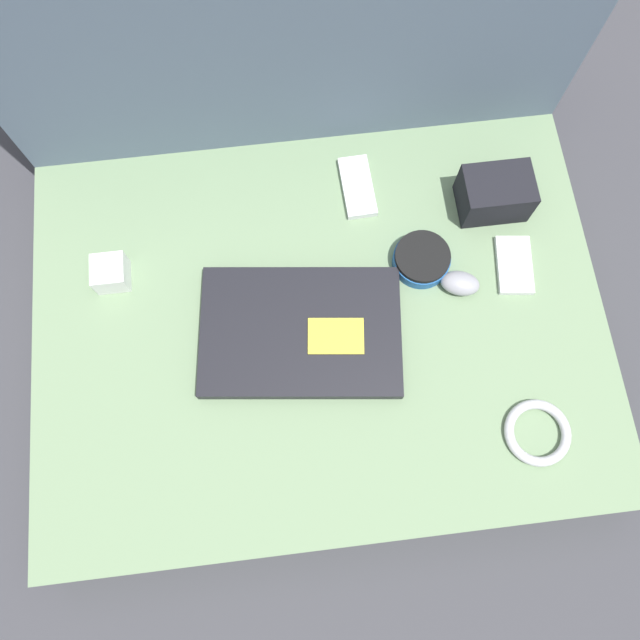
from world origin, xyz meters
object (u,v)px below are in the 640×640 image
Objects in this scene: phone_black at (514,265)px; charger_brick at (111,273)px; phone_silver at (357,187)px; speaker_puck at (422,259)px; camera_pouch at (495,194)px; laptop at (301,332)px; computer_mouse at (460,283)px.

phone_black is 0.68m from charger_brick.
charger_brick reaches higher than phone_silver.
charger_brick reaches higher than phone_black.
phone_silver is 2.13× the size of charger_brick.
camera_pouch is (0.14, 0.10, 0.02)m from speaker_puck.
phone_silver is 0.30m from phone_black.
camera_pouch reaches higher than laptop.
speaker_puck is 1.74× the size of charger_brick.
speaker_puck is 0.16m from phone_black.
computer_mouse is 0.78× the size of speaker_puck.
phone_silver is (-0.14, 0.20, -0.01)m from computer_mouse.
phone_silver is at bearing 143.35° from computer_mouse.
computer_mouse is at bearing -159.15° from phone_black.
charger_brick is at bearing -166.46° from phone_silver.
camera_pouch is (0.36, 0.20, 0.03)m from laptop.
laptop is 2.99× the size of camera_pouch.
charger_brick is (-0.43, -0.12, 0.02)m from phone_silver.
computer_mouse is at bearing -119.60° from camera_pouch.
speaker_puck is 0.18m from phone_silver.
charger_brick is at bearing 176.27° from speaker_puck.
speaker_puck reaches higher than laptop.
camera_pouch is at bearing 78.39° from computer_mouse.
charger_brick reaches higher than laptop.
laptop is at bearing -151.28° from computer_mouse.
phone_black is at bearing 31.83° from computer_mouse.
phone_silver reaches higher than phone_black.
computer_mouse reaches higher than phone_black.
phone_black is at bearing 18.34° from laptop.
speaker_puck is (0.22, 0.10, 0.00)m from laptop.
camera_pouch is at bearing 105.32° from phone_black.
laptop is at bearing -161.42° from phone_black.
charger_brick is at bearing 162.68° from laptop.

